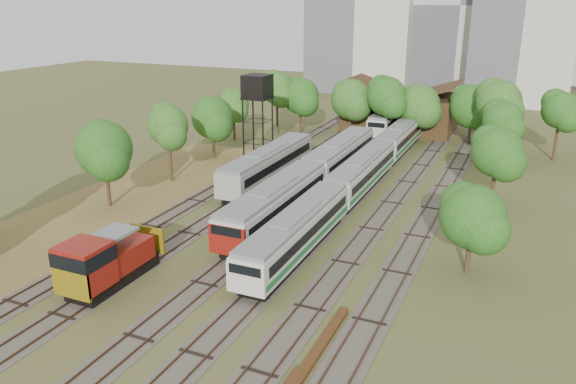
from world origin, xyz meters
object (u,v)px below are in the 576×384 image
at_px(railcar_green_set, 362,173).
at_px(water_tower, 257,89).
at_px(shunter_locomotive, 103,263).
at_px(railcar_red_set, 312,177).

bearing_deg(railcar_green_set, water_tower, 160.98).
height_order(railcar_green_set, shunter_locomotive, shunter_locomotive).
relative_size(railcar_red_set, railcar_green_set, 0.66).
distance_m(railcar_red_set, shunter_locomotive, 24.44).
height_order(railcar_red_set, railcar_green_set, railcar_red_set).
relative_size(railcar_green_set, shunter_locomotive, 6.42).
height_order(railcar_red_set, shunter_locomotive, shunter_locomotive).
xyz_separation_m(railcar_red_set, shunter_locomotive, (-6.00, -23.69, -0.07)).
distance_m(railcar_red_set, railcar_green_set, 5.79).
distance_m(shunter_locomotive, water_tower, 34.00).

